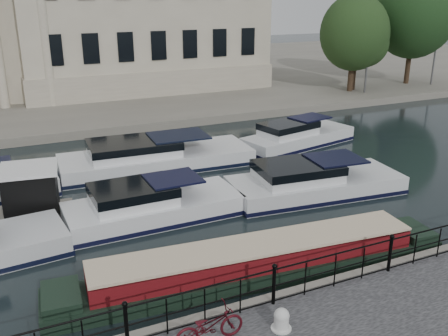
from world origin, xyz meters
The scene contains 11 objects.
ground_plane centered at (0.00, 0.00, 0.00)m, with size 160.00×160.00×0.00m, color black.
far_bank centered at (0.00, 39.00, 0.28)m, with size 120.00×42.00×0.55m, color #6B665B.
railing centered at (0.00, -2.25, 1.20)m, with size 24.14×0.14×1.22m.
civic_building centered at (-1.00, 34.71, 7.04)m, with size 53.55×31.84×16.85m.
lamp_posts centered at (26.00, 20.70, 4.80)m, with size 8.24×1.55×8.07m.
bicycle centered at (-2.19, -2.96, 1.01)m, with size 0.61×1.76×0.93m, color #3E0B12.
mooring_bollard centered at (-0.36, -3.26, 0.82)m, with size 0.52×0.52×0.59m.
narrowboat centered at (0.67, -0.11, 0.37)m, with size 13.04×2.85×1.48m.
harbour_hut centered at (-5.29, 7.50, 0.95)m, with size 3.24×2.82×2.18m.
cabin_cruisers centered at (-0.54, 8.01, 0.37)m, with size 27.28×10.59×1.99m.
trees centered at (25.42, 22.00, 5.85)m, with size 13.55×7.31×10.29m.
Camera 1 is at (-6.03, -12.11, 8.52)m, focal length 40.00 mm.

